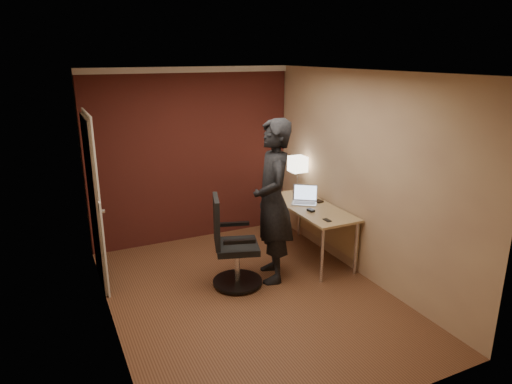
% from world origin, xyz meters
% --- Properties ---
extents(room, '(4.00, 4.00, 4.00)m').
position_xyz_m(room, '(-0.27, 1.54, 1.37)').
color(room, brown).
rests_on(room, ground).
extents(desk, '(0.60, 1.50, 0.73)m').
position_xyz_m(desk, '(1.25, 0.61, 0.60)').
color(desk, tan).
rests_on(desk, ground).
extents(desk_lamp, '(0.22, 0.22, 0.54)m').
position_xyz_m(desk_lamp, '(1.33, 1.22, 1.15)').
color(desk_lamp, silver).
rests_on(desk_lamp, desk).
extents(laptop, '(0.42, 0.40, 0.23)m').
position_xyz_m(laptop, '(1.19, 0.77, 0.79)').
color(laptop, silver).
rests_on(laptop, desk).
extents(mouse, '(0.07, 0.11, 0.03)m').
position_xyz_m(mouse, '(1.07, 0.42, 0.75)').
color(mouse, black).
rests_on(mouse, desk).
extents(phone, '(0.06, 0.12, 0.01)m').
position_xyz_m(phone, '(1.07, 0.05, 0.73)').
color(phone, black).
rests_on(phone, desk).
extents(wallet, '(0.11, 0.12, 0.02)m').
position_xyz_m(wallet, '(1.37, 0.71, 0.74)').
color(wallet, black).
rests_on(wallet, desk).
extents(office_chair, '(0.62, 0.68, 1.09)m').
position_xyz_m(office_chair, '(-0.09, 0.31, 0.48)').
color(office_chair, black).
rests_on(office_chair, ground).
extents(person, '(0.66, 0.83, 1.97)m').
position_xyz_m(person, '(0.45, 0.29, 0.99)').
color(person, black).
rests_on(person, ground).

